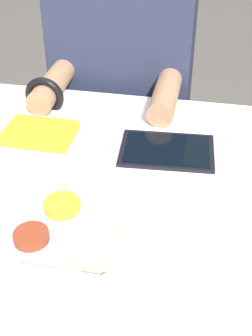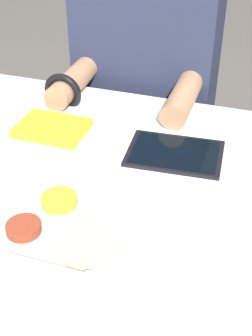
{
  "view_description": "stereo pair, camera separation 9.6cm",
  "coord_description": "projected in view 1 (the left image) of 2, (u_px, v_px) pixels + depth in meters",
  "views": [
    {
      "loc": [
        0.34,
        -0.72,
        1.38
      ],
      "look_at": [
        0.19,
        0.04,
        0.82
      ],
      "focal_mm": 50.0,
      "sensor_mm": 36.0,
      "label": 1
    },
    {
      "loc": [
        0.44,
        -0.7,
        1.38
      ],
      "look_at": [
        0.19,
        0.04,
        0.82
      ],
      "focal_mm": 50.0,
      "sensor_mm": 36.0,
      "label": 2
    }
  ],
  "objects": [
    {
      "name": "dining_table",
      "position": [
        51.0,
        307.0,
        1.21
      ],
      "size": [
        1.11,
        0.97,
        0.76
      ],
      "color": "silver",
      "rests_on": "ground_plane"
    },
    {
      "name": "thali_tray",
      "position": [
        72.0,
        237.0,
        0.87
      ],
      "size": [
        0.32,
        0.32,
        0.03
      ],
      "color": "#B7BABF",
      "rests_on": "dining_table"
    },
    {
      "name": "red_notebook",
      "position": [
        39.0,
        134.0,
        1.17
      ],
      "size": [
        0.18,
        0.13,
        0.02
      ],
      "color": "silver",
      "rests_on": "dining_table"
    },
    {
      "name": "tablet_device",
      "position": [
        167.0,
        150.0,
        1.12
      ],
      "size": [
        0.23,
        0.17,
        0.01
      ],
      "color": "black",
      "rests_on": "dining_table"
    },
    {
      "name": "person_diner",
      "position": [
        122.0,
        125.0,
        1.6
      ],
      "size": [
        0.43,
        0.43,
        1.23
      ],
      "color": "black",
      "rests_on": "ground_plane"
    }
  ]
}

